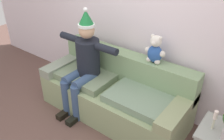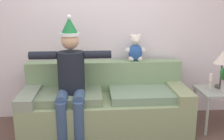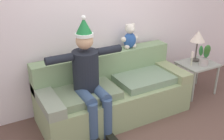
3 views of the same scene
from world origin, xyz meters
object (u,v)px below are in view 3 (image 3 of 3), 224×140
object	(u,v)px
person_seated	(89,76)
side_table	(197,67)
candle_tall	(192,57)
teddy_bear	(130,37)
couch	(113,93)
table_lamp	(198,38)
potted_plant	(204,56)

from	to	relation	value
person_seated	side_table	xyz separation A→B (m)	(1.99, 0.07, -0.33)
person_seated	candle_tall	size ratio (longest dim) A/B	6.57
side_table	teddy_bear	bearing A→B (deg)	162.09
couch	person_seated	bearing A→B (deg)	-159.20
person_seated	table_lamp	distance (m)	2.04
table_lamp	candle_tall	bearing A→B (deg)	-149.19
couch	potted_plant	size ratio (longest dim) A/B	5.46
side_table	table_lamp	xyz separation A→B (m)	(0.04, 0.10, 0.48)
teddy_bear	table_lamp	size ratio (longest dim) A/B	0.73
couch	table_lamp	xyz separation A→B (m)	(1.59, 0.00, 0.60)
side_table	table_lamp	distance (m)	0.49
potted_plant	candle_tall	size ratio (longest dim) A/B	1.68
table_lamp	candle_tall	xyz separation A→B (m)	(-0.20, -0.12, -0.25)
person_seated	potted_plant	xyz separation A→B (m)	(2.00, -0.04, -0.08)
teddy_bear	potted_plant	xyz separation A→B (m)	(1.12, -0.47, -0.35)
candle_tall	couch	bearing A→B (deg)	175.18
person_seated	teddy_bear	world-z (taller)	person_seated
teddy_bear	candle_tall	world-z (taller)	teddy_bear
person_seated	candle_tall	distance (m)	1.83
table_lamp	teddy_bear	bearing A→B (deg)	167.24
couch	person_seated	size ratio (longest dim) A/B	1.40
person_seated	side_table	world-z (taller)	person_seated
teddy_bear	side_table	size ratio (longest dim) A/B	0.65
teddy_bear	candle_tall	bearing A→B (deg)	-21.80
person_seated	side_table	size ratio (longest dim) A/B	2.63
teddy_bear	couch	bearing A→B (deg)	-149.01
table_lamp	potted_plant	size ratio (longest dim) A/B	1.32
potted_plant	candle_tall	bearing A→B (deg)	152.15
couch	teddy_bear	world-z (taller)	teddy_bear
couch	teddy_bear	size ratio (longest dim) A/B	5.66
person_seated	table_lamp	bearing A→B (deg)	4.77
couch	potted_plant	world-z (taller)	potted_plant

